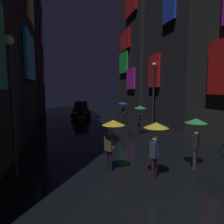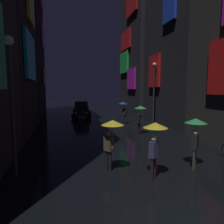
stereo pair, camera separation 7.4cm
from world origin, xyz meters
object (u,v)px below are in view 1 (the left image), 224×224
(pedestrian_far_right_green, at_px, (196,129))
(pedestrian_midstreet_left_yellow, at_px, (156,135))
(pedestrian_near_crossing_blue, at_px, (123,107))
(streetlamp_right_far, at_px, (154,86))
(pedestrian_foreground_right_green, at_px, (140,112))
(car_distant, at_px, (81,109))
(pedestrian_foreground_left_yellow, at_px, (112,131))
(streetlamp_left_near, at_px, (12,90))

(pedestrian_far_right_green, xyz_separation_m, pedestrian_midstreet_left_yellow, (-2.09, -0.51, 0.00))
(pedestrian_near_crossing_blue, xyz_separation_m, streetlamp_right_far, (2.59, -1.03, 1.89))
(pedestrian_foreground_right_green, height_order, car_distant, pedestrian_foreground_right_green)
(pedestrian_far_right_green, relative_size, pedestrian_midstreet_left_yellow, 1.00)
(pedestrian_foreground_left_yellow, height_order, car_distant, pedestrian_foreground_left_yellow)
(pedestrian_foreground_left_yellow, height_order, pedestrian_far_right_green, same)
(pedestrian_foreground_right_green, relative_size, streetlamp_left_near, 0.40)
(car_distant, bearing_deg, pedestrian_foreground_left_yellow, -91.01)
(pedestrian_foreground_right_green, xyz_separation_m, pedestrian_far_right_green, (-0.09, -6.40, 0.00))
(pedestrian_near_crossing_blue, bearing_deg, pedestrian_foreground_left_yellow, -109.68)
(pedestrian_far_right_green, bearing_deg, pedestrian_foreground_left_yellow, 172.00)
(pedestrian_foreground_left_yellow, relative_size, streetlamp_left_near, 0.40)
(pedestrian_far_right_green, bearing_deg, pedestrian_near_crossing_blue, 88.71)
(pedestrian_midstreet_left_yellow, bearing_deg, car_distant, 93.77)
(pedestrian_far_right_green, height_order, streetlamp_right_far, streetlamp_right_far)
(streetlamp_right_far, relative_size, streetlamp_left_near, 1.09)
(pedestrian_foreground_left_yellow, height_order, pedestrian_midstreet_left_yellow, same)
(pedestrian_foreground_right_green, distance_m, pedestrian_near_crossing_blue, 4.55)
(pedestrian_midstreet_left_yellow, xyz_separation_m, streetlamp_right_far, (4.93, 10.43, 1.89))
(pedestrian_near_crossing_blue, distance_m, car_distant, 6.54)
(pedestrian_far_right_green, bearing_deg, pedestrian_midstreet_left_yellow, -166.25)
(car_distant, bearing_deg, pedestrian_foreground_right_green, -71.81)
(pedestrian_foreground_left_yellow, distance_m, pedestrian_midstreet_left_yellow, 1.72)
(pedestrian_far_right_green, height_order, streetlamp_left_near, streetlamp_left_near)
(streetlamp_left_near, bearing_deg, pedestrian_near_crossing_blue, 53.46)
(pedestrian_far_right_green, height_order, pedestrian_midstreet_left_yellow, same)
(pedestrian_near_crossing_blue, bearing_deg, car_distant, 122.16)
(pedestrian_foreground_left_yellow, relative_size, streetlamp_right_far, 0.37)
(pedestrian_foreground_left_yellow, distance_m, pedestrian_far_right_green, 3.53)
(pedestrian_near_crossing_blue, bearing_deg, pedestrian_far_right_green, -91.29)
(pedestrian_near_crossing_blue, relative_size, pedestrian_midstreet_left_yellow, 1.00)
(pedestrian_foreground_left_yellow, bearing_deg, pedestrian_far_right_green, -8.00)
(pedestrian_foreground_right_green, height_order, streetlamp_right_far, streetlamp_right_far)
(pedestrian_foreground_right_green, relative_size, pedestrian_near_crossing_blue, 1.00)
(pedestrian_near_crossing_blue, height_order, pedestrian_midstreet_left_yellow, same)
(pedestrian_foreground_right_green, distance_m, streetlamp_right_far, 4.85)
(pedestrian_near_crossing_blue, xyz_separation_m, pedestrian_midstreet_left_yellow, (-2.34, -11.46, 0.00))
(pedestrian_foreground_left_yellow, xyz_separation_m, pedestrian_foreground_right_green, (3.58, 5.91, 0.00))
(pedestrian_foreground_left_yellow, xyz_separation_m, car_distant, (0.28, 15.95, -0.74))
(car_distant, relative_size, streetlamp_right_far, 0.75)
(pedestrian_foreground_left_yellow, distance_m, streetlamp_left_near, 4.04)
(pedestrian_foreground_right_green, relative_size, car_distant, 0.49)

